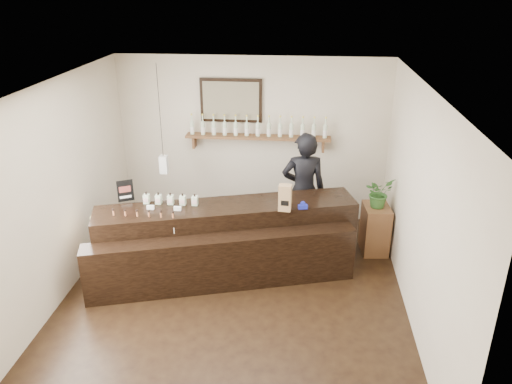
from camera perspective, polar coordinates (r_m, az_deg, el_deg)
name	(u,v)px	position (r m, az deg, el deg)	size (l,w,h in m)	color
ground	(234,296)	(6.84, -2.54, -11.80)	(5.00, 5.00, 0.00)	black
room_shell	(231,178)	(6.02, -2.83, 1.56)	(5.00, 5.00, 5.00)	beige
back_wall_decor	(243,122)	(8.26, -1.49, 8.03)	(2.66, 0.96, 1.69)	brown
counter	(226,244)	(7.08, -3.45, -5.91)	(3.68, 1.96, 1.19)	black
promo_sign	(125,191)	(7.24, -14.70, 0.14)	(0.21, 0.12, 0.31)	black
paper_bag	(285,198)	(6.72, 3.34, -0.66)	(0.18, 0.14, 0.37)	#9E784C
tape_dispenser	(303,206)	(6.84, 5.37, -1.60)	(0.14, 0.08, 0.11)	#1B27C3
side_cabinet	(375,229)	(7.90, 13.44, -4.11)	(0.42, 0.55, 0.76)	brown
potted_plant	(379,193)	(7.64, 13.86, -0.06)	(0.41, 0.36, 0.46)	#356829
shopkeeper	(304,183)	(7.65, 5.47, 1.01)	(0.76, 0.50, 2.08)	black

